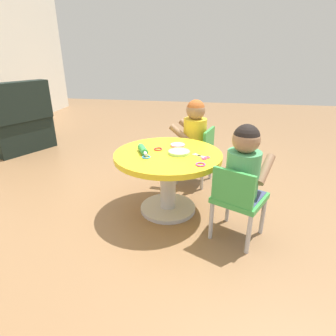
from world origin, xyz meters
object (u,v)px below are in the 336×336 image
at_px(armchair_dark, 15,125).
at_px(child_chair_right, 198,152).
at_px(child_chair_left, 238,199).
at_px(seated_child_left, 244,164).
at_px(craft_table, 168,169).
at_px(seated_child_right, 195,128).
at_px(rolling_pin, 143,150).
at_px(craft_scissors, 203,157).

bearing_deg(armchair_dark, child_chair_right, -104.98).
bearing_deg(child_chair_left, seated_child_left, -26.63).
bearing_deg(child_chair_left, craft_table, 59.96).
bearing_deg(craft_table, armchair_dark, 61.29).
bearing_deg(seated_child_right, seated_child_left, -155.56).
distance_m(child_chair_left, seated_child_right, 0.95).
distance_m(child_chair_left, rolling_pin, 0.77).
xyz_separation_m(seated_child_right, rolling_pin, (-0.59, 0.34, -0.02)).
bearing_deg(rolling_pin, child_chair_left, -111.08).
relative_size(child_chair_left, armchair_dark, 0.56).
distance_m(seated_child_left, child_chair_right, 0.90).
relative_size(child_chair_left, seated_child_right, 1.05).
height_order(seated_child_left, seated_child_right, same).
relative_size(child_chair_left, seated_child_left, 1.05).
relative_size(craft_table, child_chair_left, 1.50).
bearing_deg(seated_child_right, craft_table, 164.99).
xyz_separation_m(seated_child_right, craft_scissors, (-0.61, -0.11, -0.04)).
xyz_separation_m(child_chair_right, rolling_pin, (-0.58, 0.37, 0.20)).
relative_size(seated_child_left, rolling_pin, 2.36).
bearing_deg(rolling_pin, craft_scissors, -93.17).
distance_m(craft_table, craft_scissors, 0.30).
xyz_separation_m(child_chair_left, child_chair_right, (0.84, 0.32, 0.00)).
xyz_separation_m(craft_table, child_chair_right, (0.55, -0.19, -0.05)).
height_order(child_chair_right, armchair_dark, armchair_dark).
bearing_deg(seated_child_left, child_chair_left, 153.37).
bearing_deg(armchair_dark, seated_child_right, -104.97).
distance_m(child_chair_right, craft_scissors, 0.63).
bearing_deg(craft_scissors, rolling_pin, 86.83).
distance_m(craft_table, child_chair_right, 0.59).
bearing_deg(rolling_pin, seated_child_right, -29.70).
bearing_deg(child_chair_left, rolling_pin, 68.92).
height_order(seated_child_left, child_chair_right, seated_child_left).
relative_size(craft_table, seated_child_left, 1.58).
bearing_deg(craft_table, child_chair_left, -120.04).
distance_m(seated_child_right, craft_scissors, 0.62).
height_order(seated_child_right, armchair_dark, armchair_dark).
height_order(child_chair_left, craft_scissors, child_chair_left).
height_order(craft_table, craft_scissors, craft_scissors).
relative_size(seated_child_left, armchair_dark, 0.53).
distance_m(seated_child_right, armchair_dark, 2.39).
bearing_deg(seated_child_left, armchair_dark, 61.79).
distance_m(craft_table, child_chair_left, 0.59).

